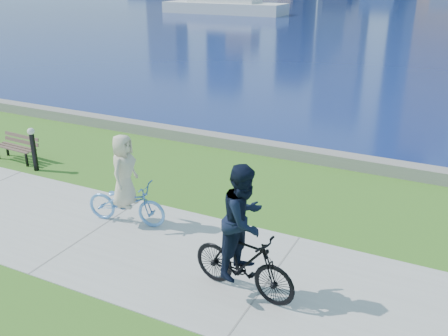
% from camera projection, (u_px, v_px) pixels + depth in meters
% --- Properties ---
extents(ground, '(320.00, 320.00, 0.00)m').
position_uv_depth(ground, '(92.00, 233.00, 10.57)').
color(ground, '#33681B').
rests_on(ground, ground).
extents(concrete_path, '(80.00, 3.50, 0.02)m').
position_uv_depth(concrete_path, '(92.00, 232.00, 10.56)').
color(concrete_path, '#ACACA6').
rests_on(concrete_path, ground).
extents(seawall, '(90.00, 0.50, 0.35)m').
position_uv_depth(seawall, '(224.00, 141.00, 15.65)').
color(seawall, gray).
rests_on(seawall, ground).
extents(bay_water, '(320.00, 131.00, 0.01)m').
position_uv_depth(bay_water, '(433.00, 8.00, 70.30)').
color(bay_water, navy).
rests_on(bay_water, ground).
extents(ferry_near, '(15.38, 4.39, 2.09)m').
position_uv_depth(ferry_near, '(224.00, 6.00, 61.53)').
color(ferry_near, silver).
rests_on(ferry_near, ground).
extents(park_bench, '(1.43, 0.57, 0.73)m').
position_uv_depth(park_bench, '(18.00, 146.00, 14.42)').
color(park_bench, black).
rests_on(park_bench, ground).
extents(bollard_lamp, '(0.20, 0.20, 1.23)m').
position_uv_depth(bollard_lamp, '(33.00, 146.00, 13.59)').
color(bollard_lamp, black).
rests_on(bollard_lamp, ground).
extents(cyclist_woman, '(0.92, 1.90, 2.02)m').
position_uv_depth(cyclist_woman, '(125.00, 191.00, 10.69)').
color(cyclist_woman, '#5B97DF').
rests_on(cyclist_woman, ground).
extents(cyclist_man, '(0.84, 2.02, 2.36)m').
position_uv_depth(cyclist_man, '(244.00, 242.00, 8.23)').
color(cyclist_man, black).
rests_on(cyclist_man, ground).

